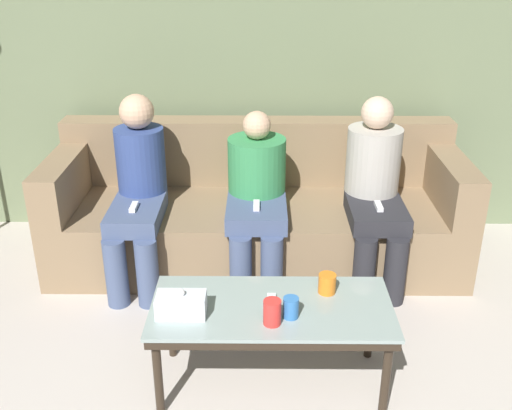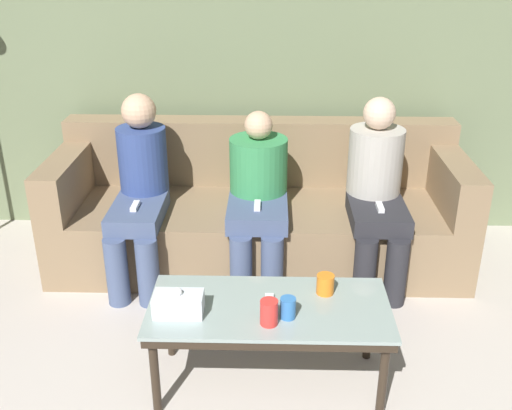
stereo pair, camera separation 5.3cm
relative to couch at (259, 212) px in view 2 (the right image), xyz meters
name	(u,v)px [view 2 (the right image)]	position (x,y,z in m)	size (l,w,h in m)	color
wall_back	(261,46)	(0.00, 0.52, 0.99)	(12.00, 0.06, 2.60)	#707F5B
couch	(259,212)	(0.00, 0.00, 0.00)	(2.60, 0.89, 0.86)	#897051
coffee_table	(269,314)	(0.08, -1.28, 0.08)	(1.10, 0.51, 0.44)	#8C9E99
cup_near_left	(288,308)	(0.16, -1.36, 0.18)	(0.07, 0.07, 0.10)	#3372BF
cup_near_right	(269,312)	(0.08, -1.41, 0.18)	(0.08, 0.08, 0.12)	red
cup_far_center	(325,284)	(0.34, -1.16, 0.17)	(0.08, 0.08, 0.09)	orange
tissue_box	(178,304)	(-0.32, -1.35, 0.18)	(0.22, 0.12, 0.13)	silver
game_remote	(269,304)	(0.08, -1.28, 0.14)	(0.04, 0.15, 0.02)	white
seated_person_left_end	(140,186)	(-0.71, -0.24, 0.28)	(0.31, 0.71, 1.13)	#47567A
seated_person_mid_left	(258,191)	(0.00, -0.22, 0.24)	(0.36, 0.69, 1.03)	#47567A
seated_person_mid_right	(376,187)	(0.71, -0.22, 0.28)	(0.33, 0.69, 1.12)	#28282D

